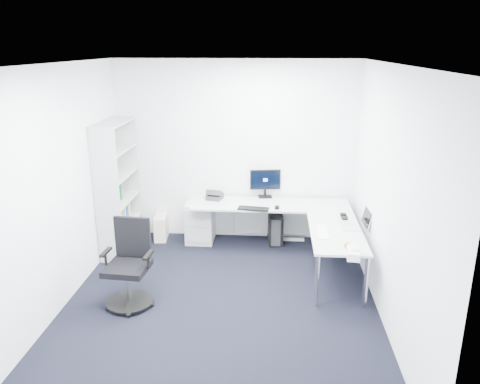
# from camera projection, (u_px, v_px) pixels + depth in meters

# --- Properties ---
(ground) EXTENTS (4.20, 4.20, 0.00)m
(ground) POSITION_uv_depth(u_px,v_px,m) (220.00, 305.00, 5.42)
(ground) COLOR black
(ceiling) EXTENTS (4.20, 4.20, 0.00)m
(ceiling) POSITION_uv_depth(u_px,v_px,m) (217.00, 64.00, 4.61)
(ceiling) COLOR white
(wall_back) EXTENTS (3.60, 0.02, 2.70)m
(wall_back) POSITION_uv_depth(u_px,v_px,m) (235.00, 152.00, 7.01)
(wall_back) COLOR white
(wall_back) RESTS_ON ground
(wall_front) EXTENTS (3.60, 0.02, 2.70)m
(wall_front) POSITION_uv_depth(u_px,v_px,m) (181.00, 293.00, 3.02)
(wall_front) COLOR white
(wall_front) RESTS_ON ground
(wall_left) EXTENTS (0.02, 4.20, 2.70)m
(wall_left) POSITION_uv_depth(u_px,v_px,m) (56.00, 191.00, 5.14)
(wall_left) COLOR white
(wall_left) RESTS_ON ground
(wall_right) EXTENTS (0.02, 4.20, 2.70)m
(wall_right) POSITION_uv_depth(u_px,v_px,m) (390.00, 198.00, 4.89)
(wall_right) COLOR white
(wall_right) RESTS_ON ground
(l_desk) EXTENTS (2.29, 1.28, 0.67)m
(l_desk) POSITION_uv_depth(u_px,v_px,m) (270.00, 233.00, 6.61)
(l_desk) COLOR #B9BBBB
(l_desk) RESTS_ON ground
(drawer_pedestal) EXTENTS (0.40, 0.50, 0.62)m
(drawer_pedestal) POSITION_uv_depth(u_px,v_px,m) (200.00, 221.00, 7.14)
(drawer_pedestal) COLOR #B9BBBB
(drawer_pedestal) RESTS_ON ground
(bookshelf) EXTENTS (0.37, 0.95, 1.89)m
(bookshelf) POSITION_uv_depth(u_px,v_px,m) (117.00, 188.00, 6.63)
(bookshelf) COLOR #B2B4B4
(bookshelf) RESTS_ON ground
(task_chair) EXTENTS (0.60, 0.60, 1.00)m
(task_chair) POSITION_uv_depth(u_px,v_px,m) (127.00, 266.00, 5.28)
(task_chair) COLOR black
(task_chair) RESTS_ON ground
(black_pc_tower) EXTENTS (0.25, 0.49, 0.46)m
(black_pc_tower) POSITION_uv_depth(u_px,v_px,m) (275.00, 227.00, 7.12)
(black_pc_tower) COLOR black
(black_pc_tower) RESTS_ON ground
(beige_pc_tower) EXTENTS (0.22, 0.41, 0.37)m
(beige_pc_tower) POSITION_uv_depth(u_px,v_px,m) (161.00, 227.00, 7.24)
(beige_pc_tower) COLOR beige
(beige_pc_tower) RESTS_ON ground
(power_strip) EXTENTS (0.33, 0.06, 0.04)m
(power_strip) POSITION_uv_depth(u_px,v_px,m) (293.00, 239.00, 7.21)
(power_strip) COLOR white
(power_strip) RESTS_ON ground
(monitor) EXTENTS (0.48, 0.21, 0.44)m
(monitor) POSITION_uv_depth(u_px,v_px,m) (265.00, 183.00, 7.04)
(monitor) COLOR black
(monitor) RESTS_ON l_desk
(black_keyboard) EXTENTS (0.45, 0.21, 0.02)m
(black_keyboard) POSITION_uv_depth(u_px,v_px,m) (253.00, 209.00, 6.58)
(black_keyboard) COLOR black
(black_keyboard) RESTS_ON l_desk
(mouse) EXTENTS (0.07, 0.10, 0.03)m
(mouse) POSITION_uv_depth(u_px,v_px,m) (277.00, 207.00, 6.61)
(mouse) COLOR black
(mouse) RESTS_ON l_desk
(desk_phone) EXTENTS (0.26, 0.26, 0.15)m
(desk_phone) POSITION_uv_depth(u_px,v_px,m) (215.00, 194.00, 7.00)
(desk_phone) COLOR #2E2E30
(desk_phone) RESTS_ON l_desk
(laptop) EXTENTS (0.37, 0.36, 0.25)m
(laptop) POSITION_uv_depth(u_px,v_px,m) (350.00, 218.00, 5.91)
(laptop) COLOR white
(laptop) RESTS_ON l_desk
(white_keyboard) EXTENTS (0.15, 0.47, 0.02)m
(white_keyboard) POSITION_uv_depth(u_px,v_px,m) (323.00, 232.00, 5.77)
(white_keyboard) COLOR white
(white_keyboard) RESTS_ON l_desk
(headphones) EXTENTS (0.13, 0.21, 0.05)m
(headphones) POSITION_uv_depth(u_px,v_px,m) (344.00, 216.00, 6.27)
(headphones) COLOR black
(headphones) RESTS_ON l_desk
(orange_fruit) EXTENTS (0.07, 0.07, 0.07)m
(orange_fruit) POSITION_uv_depth(u_px,v_px,m) (347.00, 245.00, 5.32)
(orange_fruit) COLOR orange
(orange_fruit) RESTS_ON l_desk
(tissue_box) EXTENTS (0.16, 0.27, 0.09)m
(tissue_box) POSITION_uv_depth(u_px,v_px,m) (353.00, 254.00, 5.08)
(tissue_box) COLOR white
(tissue_box) RESTS_ON l_desk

